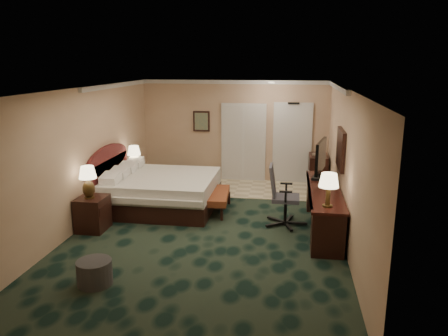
# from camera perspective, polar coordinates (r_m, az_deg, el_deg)

# --- Properties ---
(floor) EXTENTS (5.00, 7.50, 0.00)m
(floor) POSITION_cam_1_polar(r_m,az_deg,el_deg) (8.58, -1.94, -8.00)
(floor) COLOR black
(floor) RESTS_ON ground
(ceiling) EXTENTS (5.00, 7.50, 0.00)m
(ceiling) POSITION_cam_1_polar(r_m,az_deg,el_deg) (7.98, -2.09, 10.31)
(ceiling) COLOR white
(ceiling) RESTS_ON wall_back
(wall_back) EXTENTS (5.00, 0.00, 2.70)m
(wall_back) POSITION_cam_1_polar(r_m,az_deg,el_deg) (11.82, 1.38, 4.86)
(wall_back) COLOR tan
(wall_back) RESTS_ON ground
(wall_front) EXTENTS (5.00, 0.00, 2.70)m
(wall_front) POSITION_cam_1_polar(r_m,az_deg,el_deg) (4.71, -10.63, -9.35)
(wall_front) COLOR tan
(wall_front) RESTS_ON ground
(wall_left) EXTENTS (0.00, 7.50, 2.70)m
(wall_left) POSITION_cam_1_polar(r_m,az_deg,el_deg) (8.98, -17.90, 1.33)
(wall_left) COLOR tan
(wall_left) RESTS_ON ground
(wall_right) EXTENTS (0.00, 7.50, 2.70)m
(wall_right) POSITION_cam_1_polar(r_m,az_deg,el_deg) (8.10, 15.64, 0.19)
(wall_right) COLOR tan
(wall_right) RESTS_ON ground
(crown_molding) EXTENTS (5.00, 7.50, 0.10)m
(crown_molding) POSITION_cam_1_polar(r_m,az_deg,el_deg) (7.99, -2.09, 9.95)
(crown_molding) COLOR silver
(crown_molding) RESTS_ON wall_back
(tile_patch) EXTENTS (3.20, 1.70, 0.01)m
(tile_patch) POSITION_cam_1_polar(r_m,az_deg,el_deg) (11.20, 5.35, -2.75)
(tile_patch) COLOR tan
(tile_patch) RESTS_ON ground
(headboard) EXTENTS (0.12, 2.00, 1.40)m
(headboard) POSITION_cam_1_polar(r_m,az_deg,el_deg) (9.98, -14.79, -1.09)
(headboard) COLOR #450F17
(headboard) RESTS_ON ground
(entry_door) EXTENTS (1.02, 0.06, 2.18)m
(entry_door) POSITION_cam_1_polar(r_m,az_deg,el_deg) (11.74, 8.89, 3.15)
(entry_door) COLOR silver
(entry_door) RESTS_ON ground
(closet_doors) EXTENTS (1.20, 0.06, 2.10)m
(closet_doors) POSITION_cam_1_polar(r_m,az_deg,el_deg) (11.80, 2.56, 3.36)
(closet_doors) COLOR beige
(closet_doors) RESTS_ON ground
(wall_art) EXTENTS (0.45, 0.06, 0.55)m
(wall_art) POSITION_cam_1_polar(r_m,az_deg,el_deg) (11.89, -2.97, 6.12)
(wall_art) COLOR #4C6C61
(wall_art) RESTS_ON wall_back
(wall_mirror) EXTENTS (0.05, 0.95, 0.75)m
(wall_mirror) POSITION_cam_1_polar(r_m,az_deg,el_deg) (8.64, 15.01, 2.41)
(wall_mirror) COLOR white
(wall_mirror) RESTS_ON wall_right
(bed) EXTENTS (2.29, 2.12, 0.72)m
(bed) POSITION_cam_1_polar(r_m,az_deg,el_deg) (9.79, -7.98, -3.10)
(bed) COLOR silver
(bed) RESTS_ON ground
(nightstand_near) EXTENTS (0.52, 0.60, 0.66)m
(nightstand_near) POSITION_cam_1_polar(r_m,az_deg,el_deg) (8.82, -16.78, -5.72)
(nightstand_near) COLOR black
(nightstand_near) RESTS_ON ground
(nightstand_far) EXTENTS (0.47, 0.54, 0.59)m
(nightstand_far) POSITION_cam_1_polar(r_m,az_deg,el_deg) (10.99, -11.47, -1.72)
(nightstand_far) COLOR black
(nightstand_far) RESTS_ON ground
(lamp_near) EXTENTS (0.38, 0.38, 0.62)m
(lamp_near) POSITION_cam_1_polar(r_m,az_deg,el_deg) (8.61, -17.31, -1.78)
(lamp_near) COLOR #2F1F0E
(lamp_near) RESTS_ON nightstand_near
(lamp_far) EXTENTS (0.38, 0.38, 0.60)m
(lamp_far) POSITION_cam_1_polar(r_m,az_deg,el_deg) (10.83, -11.64, 1.29)
(lamp_far) COLOR #2F1F0E
(lamp_far) RESTS_ON nightstand_far
(bed_bench) EXTENTS (0.54, 1.29, 0.43)m
(bed_bench) POSITION_cam_1_polar(r_m,az_deg,el_deg) (9.49, -0.80, -4.45)
(bed_bench) COLOR brown
(bed_bench) RESTS_ON ground
(ottoman) EXTENTS (0.64, 0.64, 0.37)m
(ottoman) POSITION_cam_1_polar(r_m,az_deg,el_deg) (6.82, -16.55, -12.94)
(ottoman) COLOR #2F2F33
(ottoman) RESTS_ON ground
(desk) EXTENTS (0.60, 2.81, 0.81)m
(desk) POSITION_cam_1_polar(r_m,az_deg,el_deg) (8.68, 12.84, -5.23)
(desk) COLOR black
(desk) RESTS_ON ground
(tv) EXTENTS (0.31, 1.03, 0.81)m
(tv) POSITION_cam_1_polar(r_m,az_deg,el_deg) (9.17, 12.51, 1.04)
(tv) COLOR black
(tv) RESTS_ON desk
(desk_lamp) EXTENTS (0.42, 0.42, 0.59)m
(desk_lamp) POSITION_cam_1_polar(r_m,az_deg,el_deg) (7.46, 13.48, -2.79)
(desk_lamp) COLOR #2F1F0E
(desk_lamp) RESTS_ON desk
(desk_chair) EXTENTS (0.71, 0.67, 1.21)m
(desk_chair) POSITION_cam_1_polar(r_m,az_deg,el_deg) (8.69, 8.08, -3.59)
(desk_chair) COLOR #42414E
(desk_chair) RESTS_ON ground
(minibar) EXTENTS (0.46, 0.82, 0.87)m
(minibar) POSITION_cam_1_polar(r_m,az_deg,el_deg) (11.39, 12.14, -0.49)
(minibar) COLOR black
(minibar) RESTS_ON ground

